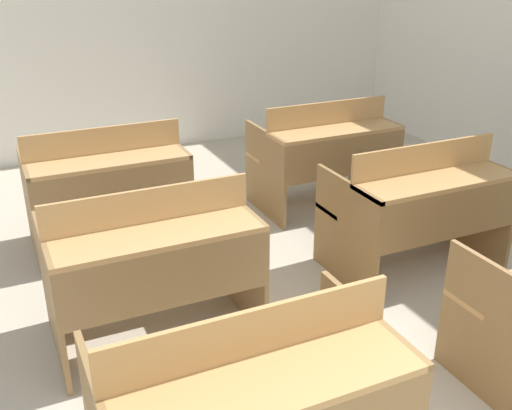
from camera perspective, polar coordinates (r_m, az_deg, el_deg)
wall_back at (r=6.57m, az=-13.42°, el=17.59°), size 6.67×0.06×2.99m
bench_front_left at (r=2.37m, az=-0.43°, el=-18.68°), size 1.12×0.73×0.92m
bench_second_left at (r=3.36m, az=-9.84°, el=-5.33°), size 1.12×0.73×0.92m
bench_second_right at (r=4.17m, az=15.22°, el=-0.00°), size 1.12×0.73×0.92m
bench_third_left at (r=4.51m, az=-13.98°, el=1.90°), size 1.12×0.73×0.92m
bench_third_right at (r=5.13m, az=6.60°, el=5.03°), size 1.12×0.73×0.92m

